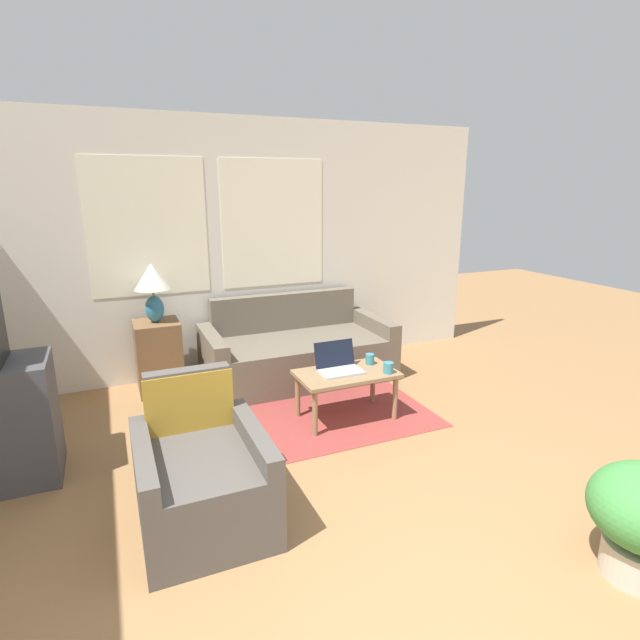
% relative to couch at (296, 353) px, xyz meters
% --- Properties ---
extents(wall_back, '(5.99, 0.06, 2.60)m').
position_rel_couch_xyz_m(wall_back, '(-0.62, 0.48, 1.05)').
color(wall_back, silver).
rests_on(wall_back, ground_plane).
extents(rug, '(1.50, 2.02, 0.01)m').
position_rel_couch_xyz_m(rug, '(0.05, -0.57, -0.26)').
color(rug, brown).
rests_on(rug, ground_plane).
extents(couch, '(1.88, 0.92, 0.82)m').
position_rel_couch_xyz_m(couch, '(0.00, 0.00, 0.00)').
color(couch, '#665B4C').
rests_on(couch, ground_plane).
extents(armchair, '(0.72, 0.84, 0.84)m').
position_rel_couch_xyz_m(armchair, '(-1.33, -1.95, 0.01)').
color(armchair, '#514C47').
rests_on(armchair, ground_plane).
extents(side_table, '(0.41, 0.41, 0.69)m').
position_rel_couch_xyz_m(side_table, '(-1.34, 0.17, 0.09)').
color(side_table, brown).
rests_on(side_table, ground_plane).
extents(table_lamp, '(0.33, 0.33, 0.56)m').
position_rel_couch_xyz_m(table_lamp, '(-1.34, 0.17, 0.80)').
color(table_lamp, teal).
rests_on(table_lamp, side_table).
extents(coffee_table, '(0.84, 0.48, 0.42)m').
position_rel_couch_xyz_m(coffee_table, '(0.05, -1.08, 0.10)').
color(coffee_table, '#8E704C').
rests_on(coffee_table, ground_plane).
extents(laptop, '(0.36, 0.29, 0.24)m').
position_rel_couch_xyz_m(laptop, '(-0.00, -1.03, 0.21)').
color(laptop, '#B7B7BC').
rests_on(laptop, coffee_table).
extents(cup_navy, '(0.08, 0.08, 0.09)m').
position_rel_couch_xyz_m(cup_navy, '(0.32, -0.99, 0.21)').
color(cup_navy, teal).
rests_on(cup_navy, coffee_table).
extents(cup_yellow, '(0.08, 0.08, 0.09)m').
position_rel_couch_xyz_m(cup_yellow, '(0.36, -1.24, 0.21)').
color(cup_yellow, teal).
rests_on(cup_yellow, coffee_table).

